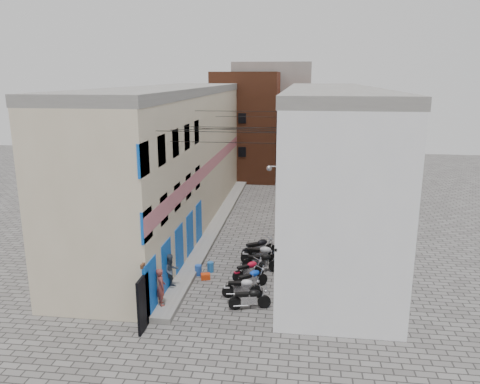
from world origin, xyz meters
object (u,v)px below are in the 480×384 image
at_px(water_jug_far, 210,267).
at_px(motorcycle_c, 251,278).
at_px(motorcycle_f, 261,254).
at_px(person_b, 171,271).
at_px(motorcycle_a, 250,297).
at_px(motorcycle_g, 259,247).
at_px(motorcycle_d, 249,269).
at_px(motorcycle_e, 261,261).
at_px(person_a, 161,287).
at_px(red_crate, 205,276).
at_px(water_jug_near, 198,270).
at_px(motorcycle_b, 242,287).

bearing_deg(water_jug_far, motorcycle_c, -36.21).
relative_size(motorcycle_f, person_b, 1.35).
relative_size(motorcycle_a, motorcycle_g, 0.87).
relative_size(motorcycle_d, person_b, 1.13).
xyz_separation_m(motorcycle_e, water_jug_far, (-2.55, -0.43, -0.31)).
bearing_deg(person_a, water_jug_far, -46.36).
distance_m(motorcycle_g, red_crate, 3.95).
bearing_deg(motorcycle_f, motorcycle_g, -165.15).
xyz_separation_m(motorcycle_d, motorcycle_e, (0.53, 1.00, 0.05)).
bearing_deg(motorcycle_c, water_jug_far, -168.15).
distance_m(motorcycle_g, person_b, 5.97).
distance_m(motorcycle_a, red_crate, 3.68).
bearing_deg(motorcycle_a, person_a, -94.64).
distance_m(motorcycle_c, water_jug_near, 3.02).
bearing_deg(person_b, motorcycle_b, -47.87).
distance_m(motorcycle_a, motorcycle_c, 1.94).
distance_m(motorcycle_e, water_jug_near, 3.22).
xyz_separation_m(motorcycle_g, person_b, (-3.55, -4.79, 0.44)).
bearing_deg(motorcycle_f, person_b, -42.75).
relative_size(motorcycle_c, motorcycle_e, 0.94).
bearing_deg(person_a, motorcycle_b, -93.46).
distance_m(motorcycle_d, red_crate, 2.15).
bearing_deg(motorcycle_e, person_b, -52.59).
bearing_deg(motorcycle_g, person_b, -71.91).
xyz_separation_m(motorcycle_e, person_b, (-3.87, -2.94, 0.48)).
height_order(person_a, red_crate, person_a).
xyz_separation_m(motorcycle_b, motorcycle_e, (0.58, 3.03, 0.04)).
height_order(motorcycle_a, red_crate, motorcycle_a).
xyz_separation_m(person_a, red_crate, (1.21, 3.27, -0.92)).
height_order(motorcycle_c, person_b, person_b).
distance_m(motorcycle_d, motorcycle_f, 1.86).
bearing_deg(person_a, person_b, -27.86).
bearing_deg(water_jug_far, motorcycle_f, 26.70).
bearing_deg(motorcycle_f, water_jug_far, -60.80).
distance_m(motorcycle_c, motorcycle_g, 3.93).
height_order(motorcycle_e, red_crate, motorcycle_e).
height_order(motorcycle_b, motorcycle_e, motorcycle_e).
distance_m(motorcycle_b, motorcycle_c, 0.99).
relative_size(motorcycle_f, motorcycle_g, 1.03).
relative_size(motorcycle_d, motorcycle_g, 0.86).
xyz_separation_m(motorcycle_b, motorcycle_g, (0.26, 4.87, 0.07)).
bearing_deg(motorcycle_a, motorcycle_b, -169.50).
bearing_deg(motorcycle_g, motorcycle_c, -34.95).
distance_m(motorcycle_g, water_jug_near, 3.92).
relative_size(motorcycle_d, water_jug_near, 3.42).
xyz_separation_m(motorcycle_a, motorcycle_f, (0.04, 4.82, 0.10)).
xyz_separation_m(motorcycle_g, red_crate, (-2.30, -3.17, -0.47)).
bearing_deg(person_a, red_crate, -49.58).
bearing_deg(motorcycle_e, person_a, -39.55).
bearing_deg(water_jug_near, person_a, -101.63).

